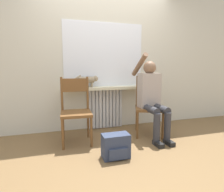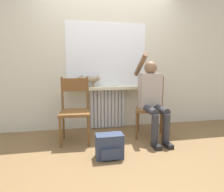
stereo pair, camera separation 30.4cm
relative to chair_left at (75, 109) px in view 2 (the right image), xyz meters
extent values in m
plane|color=brown|center=(0.60, -0.61, -0.50)|extent=(12.00, 12.00, 0.00)
cube|color=beige|center=(0.60, 0.62, 0.85)|extent=(7.00, 0.06, 2.70)
cube|color=silver|center=(0.60, 0.55, -0.13)|extent=(0.65, 0.05, 0.74)
cube|color=silver|center=(0.30, 0.51, -0.13)|extent=(0.05, 0.03, 0.71)
cube|color=silver|center=(0.37, 0.51, -0.13)|extent=(0.05, 0.03, 0.71)
cube|color=silver|center=(0.44, 0.51, -0.13)|extent=(0.05, 0.03, 0.71)
cube|color=silver|center=(0.50, 0.51, -0.13)|extent=(0.05, 0.03, 0.71)
cube|color=silver|center=(0.57, 0.51, -0.13)|extent=(0.05, 0.03, 0.71)
cube|color=silver|center=(0.63, 0.51, -0.13)|extent=(0.05, 0.03, 0.71)
cube|color=silver|center=(0.70, 0.51, -0.13)|extent=(0.05, 0.03, 0.71)
cube|color=silver|center=(0.76, 0.51, -0.13)|extent=(0.05, 0.03, 0.71)
cube|color=silver|center=(0.83, 0.51, -0.13)|extent=(0.05, 0.03, 0.71)
cube|color=silver|center=(0.89, 0.51, -0.13)|extent=(0.05, 0.03, 0.71)
cube|color=beige|center=(0.60, 0.47, 0.26)|extent=(1.53, 0.24, 0.05)
cube|color=white|center=(0.60, 0.58, 0.86)|extent=(1.47, 0.01, 1.15)
cube|color=brown|center=(0.00, -0.05, -0.05)|extent=(0.47, 0.47, 0.04)
cylinder|color=brown|center=(-0.21, -0.23, -0.28)|extent=(0.04, 0.04, 0.43)
cylinder|color=brown|center=(0.18, -0.26, -0.28)|extent=(0.04, 0.04, 0.43)
cylinder|color=brown|center=(-0.19, 0.16, -0.28)|extent=(0.04, 0.04, 0.43)
cylinder|color=brown|center=(0.21, 0.14, -0.28)|extent=(0.04, 0.04, 0.43)
cylinder|color=brown|center=(-0.19, 0.16, 0.23)|extent=(0.04, 0.04, 0.51)
cylinder|color=brown|center=(0.21, 0.14, 0.23)|extent=(0.04, 0.04, 0.51)
cube|color=brown|center=(0.01, 0.15, 0.36)|extent=(0.40, 0.05, 0.21)
cube|color=brown|center=(1.20, -0.05, -0.05)|extent=(0.58, 0.58, 0.04)
cylinder|color=brown|center=(0.94, -0.15, -0.28)|extent=(0.04, 0.04, 0.43)
cylinder|color=brown|center=(1.31, -0.31, -0.28)|extent=(0.04, 0.04, 0.43)
cylinder|color=brown|center=(1.09, 0.21, -0.28)|extent=(0.04, 0.04, 0.43)
cylinder|color=brown|center=(1.46, 0.06, -0.28)|extent=(0.04, 0.04, 0.43)
cylinder|color=brown|center=(1.09, 0.21, 0.23)|extent=(0.04, 0.04, 0.51)
cylinder|color=brown|center=(1.46, 0.06, 0.23)|extent=(0.04, 0.04, 0.51)
cube|color=brown|center=(1.28, 0.13, 0.36)|extent=(0.38, 0.18, 0.21)
cylinder|color=#333338|center=(1.11, -0.24, -0.01)|extent=(0.11, 0.43, 0.11)
cylinder|color=#333338|center=(1.29, -0.24, -0.01)|extent=(0.11, 0.43, 0.11)
cylinder|color=#333338|center=(1.11, -0.45, -0.26)|extent=(0.10, 0.10, 0.47)
cylinder|color=#333338|center=(1.29, -0.45, -0.26)|extent=(0.10, 0.10, 0.47)
cube|color=black|center=(1.11, -0.51, -0.47)|extent=(0.09, 0.20, 0.06)
cube|color=black|center=(1.29, -0.51, -0.47)|extent=(0.09, 0.20, 0.06)
cube|color=#AD9E93|center=(1.20, -0.03, 0.25)|extent=(0.34, 0.20, 0.56)
sphere|color=#846047|center=(1.20, -0.03, 0.63)|extent=(0.20, 0.20, 0.20)
cylinder|color=#846047|center=(1.08, 0.11, 0.67)|extent=(0.08, 0.50, 0.38)
cylinder|color=#AD9E93|center=(1.35, -0.07, 0.23)|extent=(0.08, 0.08, 0.45)
cylinder|color=#9E896B|center=(0.25, 0.48, 0.42)|extent=(0.27, 0.11, 0.11)
sphere|color=#9E896B|center=(0.41, 0.48, 0.43)|extent=(0.09, 0.09, 0.09)
cone|color=#9E896B|center=(0.41, 0.46, 0.48)|extent=(0.03, 0.03, 0.03)
cone|color=#9E896B|center=(0.41, 0.51, 0.48)|extent=(0.03, 0.03, 0.03)
cylinder|color=#9E896B|center=(0.34, 0.46, 0.32)|extent=(0.03, 0.03, 0.08)
cylinder|color=#9E896B|center=(0.34, 0.51, 0.32)|extent=(0.03, 0.03, 0.08)
cylinder|color=#9E896B|center=(0.15, 0.46, 0.32)|extent=(0.03, 0.03, 0.08)
cylinder|color=#9E896B|center=(0.15, 0.51, 0.32)|extent=(0.03, 0.03, 0.08)
cylinder|color=#9E896B|center=(0.07, 0.48, 0.45)|extent=(0.18, 0.03, 0.12)
cube|color=#333D56|center=(0.41, -0.66, -0.35)|extent=(0.34, 0.19, 0.30)
cube|color=#333D56|center=(0.41, -0.77, -0.41)|extent=(0.24, 0.03, 0.14)
camera|label=1|loc=(-0.29, -2.78, 0.61)|focal=30.00mm
camera|label=2|loc=(0.01, -2.85, 0.61)|focal=30.00mm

